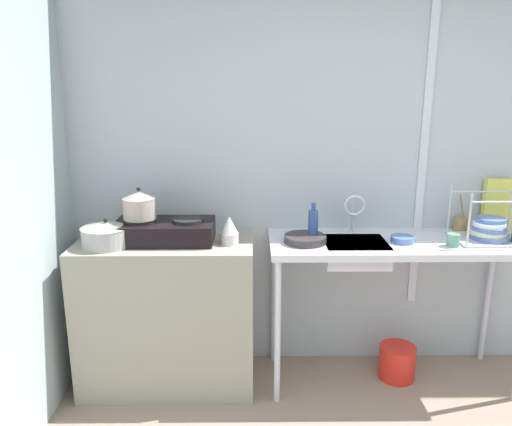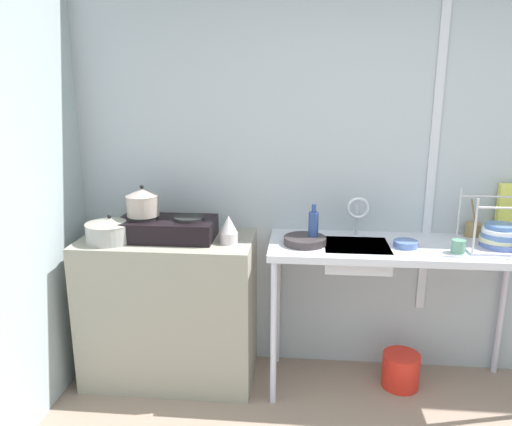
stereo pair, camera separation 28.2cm
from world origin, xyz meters
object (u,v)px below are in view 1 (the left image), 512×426
stove (165,231)px  utensil_jar (461,224)px  frying_pan (305,239)px  dish_rack (489,230)px  faucet (354,208)px  percolator (229,230)px  cereal_box (497,205)px  sink_basin (355,252)px  pot_beside_stove (107,234)px  small_bowl_on_drainboard (402,239)px  bucket_on_floor (397,362)px  cup_by_rack (453,240)px  pot_on_left_burner (139,205)px  bottle_by_sink (313,225)px

stove → utensil_jar: bearing=6.2°
frying_pan → utensil_jar: bearing=13.1°
frying_pan → dish_rack: 1.08m
frying_pan → faucet: bearing=26.8°
stove → percolator: bearing=-8.0°
percolator → cereal_box: (1.66, 0.27, 0.08)m
sink_basin → dish_rack: size_ratio=0.94×
pot_beside_stove → small_bowl_on_drainboard: bearing=1.7°
small_bowl_on_drainboard → bucket_on_floor: 0.83m
bucket_on_floor → utensil_jar: bearing=25.7°
frying_pan → small_bowl_on_drainboard: bearing=0.0°
pot_beside_stove → bucket_on_floor: pot_beside_stove is taller
pot_beside_stove → cup_by_rack: (1.96, -0.03, -0.03)m
sink_basin → utensil_jar: bearing=17.5°
dish_rack → utensil_jar: 0.22m
pot_on_left_burner → bucket_on_floor: size_ratio=0.85×
cereal_box → bucket_on_floor: (-0.62, -0.21, -0.97)m
faucet → utensil_jar: size_ratio=1.08×
frying_pan → cup_by_rack: bearing=-5.2°
dish_rack → cereal_box: (0.15, 0.23, 0.10)m
pot_beside_stove → stove: bearing=15.1°
stove → small_bowl_on_drainboard: size_ratio=4.20×
bottle_by_sink → bucket_on_floor: size_ratio=1.02×
utensil_jar → percolator: bearing=-170.1°
faucet → bucket_on_floor: (0.30, -0.11, -0.97)m
frying_pan → bucket_on_floor: size_ratio=1.08×
pot_on_left_burner → pot_beside_stove: 0.24m
stove → pot_on_left_burner: size_ratio=2.97×
pot_beside_stove → small_bowl_on_drainboard: pot_beside_stove is taller
bottle_by_sink → utensil_jar: utensil_jar is taller
dish_rack → bottle_by_sink: size_ratio=1.69×
bucket_on_floor → cup_by_rack: bearing=-28.1°
pot_on_left_burner → frying_pan: pot_on_left_burner is taller
dish_rack → utensil_jar: dish_rack is taller
sink_basin → bucket_on_floor: (0.31, 0.03, -0.75)m
percolator → cup_by_rack: percolator is taller
pot_beside_stove → dish_rack: dish_rack is taller
pot_on_left_burner → pot_beside_stove: (-0.17, -0.08, -0.15)m
dish_rack → utensil_jar: size_ratio=1.68×
small_bowl_on_drainboard → cup_by_rack: bearing=-16.0°
pot_on_left_burner → dish_rack: bearing=-0.3°
pot_on_left_burner → utensil_jar: bearing=5.8°
small_bowl_on_drainboard → pot_on_left_burner: bearing=178.7°
cereal_box → pot_beside_stove: bearing=-171.4°
utensil_jar → pot_on_left_burner: bearing=-174.2°
faucet → bottle_by_sink: faucet is taller
faucet → bottle_by_sink: size_ratio=1.09×
frying_pan → utensil_jar: (1.00, 0.23, 0.02)m
stove → faucet: 1.14m
percolator → sink_basin: 0.75m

